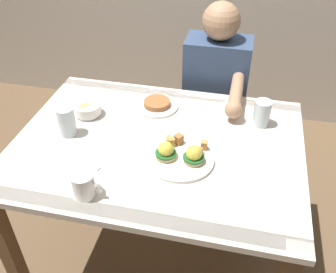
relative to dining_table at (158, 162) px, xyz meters
name	(u,v)px	position (x,y,z in m)	size (l,w,h in m)	color
ground_plane	(160,250)	(0.00, 0.00, -0.63)	(6.00, 6.00, 0.00)	brown
dining_table	(158,162)	(0.00, 0.00, 0.00)	(1.20, 0.90, 0.74)	silver
eggs_benedict_plate	(180,155)	(0.11, -0.09, 0.13)	(0.27, 0.27, 0.09)	white
fruit_bowl	(88,110)	(-0.36, 0.13, 0.14)	(0.12, 0.12, 0.06)	white
coffee_mug	(84,185)	(-0.18, -0.35, 0.16)	(0.11, 0.08, 0.09)	white
fork	(85,164)	(-0.24, -0.19, 0.11)	(0.15, 0.06, 0.00)	silver
water_glass_near	(67,123)	(-0.39, -0.02, 0.16)	(0.07, 0.07, 0.13)	silver
water_glass_far	(262,115)	(0.41, 0.23, 0.16)	(0.07, 0.07, 0.12)	silver
side_plate	(157,105)	(-0.07, 0.26, 0.12)	(0.20, 0.20, 0.04)	white
diner_person	(215,93)	(0.18, 0.60, 0.02)	(0.34, 0.54, 1.14)	#33333D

